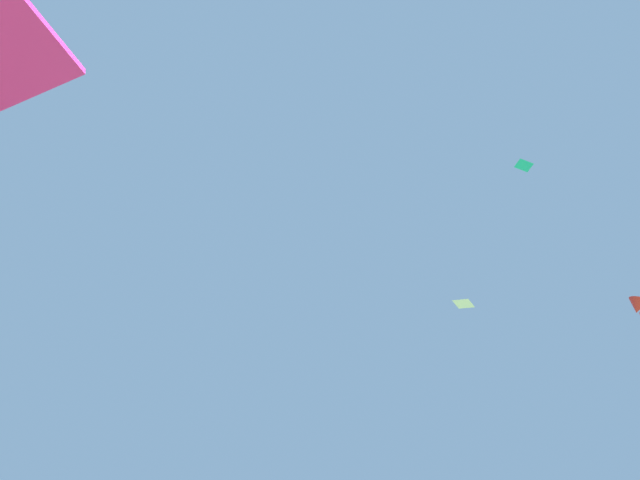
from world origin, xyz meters
name	(u,v)px	position (x,y,z in m)	size (l,w,h in m)	color
distant_kite_white_high_right	(464,303)	(-8.12, 24.85, 14.77)	(1.15, 1.16, 0.31)	white
distant_kite_teal_low_left	(524,165)	(-3.47, 23.10, 19.78)	(0.71, 0.68, 0.37)	#19B2AD
distant_kite_red_overhead_distant	(638,306)	(-1.26, 27.52, 13.54)	(1.30, 1.15, 2.00)	red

